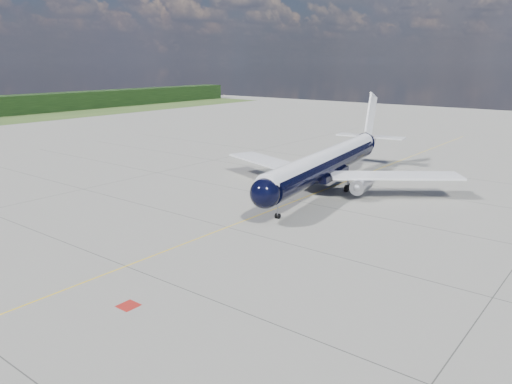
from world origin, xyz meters
TOP-DOWN VIEW (x-y plane):
  - ground at (0.00, 30.00)m, footprint 320.00×320.00m
  - taxiway_centerline at (0.00, 25.00)m, footprint 0.16×160.00m
  - red_marking at (6.80, -10.00)m, footprint 1.60×1.60m
  - main_airliner at (0.08, 33.91)m, footprint 39.09×48.00m

SIDE VIEW (x-z plane):
  - ground at x=0.00m, z-range 0.00..0.00m
  - taxiway_centerline at x=0.00m, z-range 0.00..0.01m
  - red_marking at x=6.80m, z-range 0.00..0.01m
  - main_airliner at x=0.08m, z-range -2.64..11.27m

